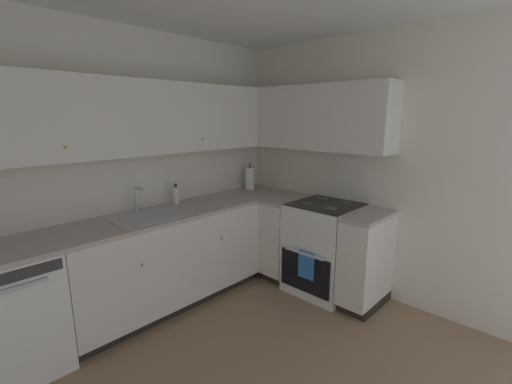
% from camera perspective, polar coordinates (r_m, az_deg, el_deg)
% --- Properties ---
extents(wall_back, '(4.01, 0.05, 2.49)m').
position_cam_1_polar(wall_back, '(3.22, -25.01, 2.55)').
color(wall_back, silver).
rests_on(wall_back, ground_plane).
extents(wall_right, '(0.05, 3.19, 2.49)m').
position_cam_1_polar(wall_right, '(3.46, 19.31, 3.63)').
color(wall_right, silver).
rests_on(wall_right, ground_plane).
extents(dishwasher, '(0.60, 0.63, 0.85)m').
position_cam_1_polar(dishwasher, '(2.97, -35.77, -16.16)').
color(dishwasher, white).
rests_on(dishwasher, ground_plane).
extents(lower_cabinets_back, '(1.84, 0.62, 0.85)m').
position_cam_1_polar(lower_cabinets_back, '(3.35, -14.57, -10.88)').
color(lower_cabinets_back, silver).
rests_on(lower_cabinets_back, ground_plane).
extents(countertop_back, '(3.04, 0.60, 0.03)m').
position_cam_1_polar(countertop_back, '(3.20, -15.01, -3.62)').
color(countertop_back, '#B7A89E').
rests_on(countertop_back, lower_cabinets_back).
extents(lower_cabinets_right, '(0.62, 1.20, 0.85)m').
position_cam_1_polar(lower_cabinets_right, '(3.55, 10.96, -9.30)').
color(lower_cabinets_right, silver).
rests_on(lower_cabinets_right, ground_plane).
extents(countertop_right, '(0.60, 1.20, 0.03)m').
position_cam_1_polar(countertop_right, '(3.41, 11.23, -2.42)').
color(countertop_right, '#B7A89E').
rests_on(countertop_right, lower_cabinets_right).
extents(oven_range, '(0.68, 0.62, 1.04)m').
position_cam_1_polar(oven_range, '(3.55, 11.23, -8.94)').
color(oven_range, white).
rests_on(oven_range, ground_plane).
extents(upper_cabinets_back, '(2.72, 0.34, 0.62)m').
position_cam_1_polar(upper_cabinets_back, '(3.12, -19.82, 11.50)').
color(upper_cabinets_back, silver).
extents(upper_cabinets_right, '(0.32, 1.75, 0.62)m').
position_cam_1_polar(upper_cabinets_right, '(3.60, 8.64, 12.11)').
color(upper_cabinets_right, silver).
extents(sink, '(0.64, 0.40, 0.10)m').
position_cam_1_polar(sink, '(3.11, -17.02, -4.64)').
color(sink, '#B7B7BC').
rests_on(sink, countertop_back).
extents(faucet, '(0.07, 0.16, 0.23)m').
position_cam_1_polar(faucet, '(3.24, -18.98, -0.80)').
color(faucet, silver).
rests_on(faucet, countertop_back).
extents(soap_bottle, '(0.06, 0.06, 0.20)m').
position_cam_1_polar(soap_bottle, '(3.45, -13.13, -0.52)').
color(soap_bottle, silver).
rests_on(soap_bottle, countertop_back).
extents(paper_towel_roll, '(0.11, 0.11, 0.31)m').
position_cam_1_polar(paper_towel_roll, '(4.06, -1.04, 2.27)').
color(paper_towel_roll, white).
rests_on(paper_towel_roll, countertop_back).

